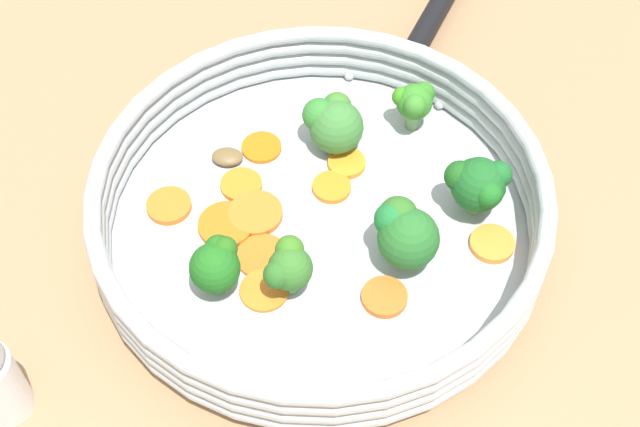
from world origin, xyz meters
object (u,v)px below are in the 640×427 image
carrot_slice_2 (241,185)px  carrot_slice_0 (264,291)px  broccoli_floret_2 (404,231)px  carrot_slice_10 (261,147)px  carrot_slice_7 (332,187)px  carrot_slice_3 (226,225)px  broccoli_floret_0 (288,265)px  carrot_slice_4 (384,297)px  carrot_slice_5 (492,244)px  carrot_slice_8 (169,206)px  broccoli_floret_4 (478,184)px  mushroom_piece_0 (227,157)px  broccoli_floret_1 (216,264)px  broccoli_floret_5 (415,101)px  carrot_slice_6 (347,163)px  carrot_slice_9 (263,256)px  carrot_slice_1 (256,213)px  skillet (320,228)px  broccoli_floret_3 (334,123)px

carrot_slice_2 → carrot_slice_0: bearing=166.8°
carrot_slice_2 → broccoli_floret_2: (-0.12, -0.09, 0.03)m
carrot_slice_10 → carrot_slice_7: bearing=-152.1°
carrot_slice_3 → carrot_slice_10: bearing=-42.7°
broccoli_floret_0 → carrot_slice_4: bearing=-124.4°
carrot_slice_5 → carrot_slice_10: carrot_slice_5 is taller
carrot_slice_0 → carrot_slice_8: 0.11m
carrot_slice_5 → carrot_slice_8: size_ratio=0.96×
broccoli_floret_4 → mushroom_piece_0: size_ratio=2.07×
carrot_slice_2 → carrot_slice_5: bearing=-132.2°
broccoli_floret_1 → broccoli_floret_5: same height
broccoli_floret_1 → broccoli_floret_5: 0.23m
carrot_slice_0 → broccoli_floret_2: bearing=-98.6°
carrot_slice_10 → broccoli_floret_0: 0.15m
carrot_slice_6 → carrot_slice_8: bearing=81.5°
carrot_slice_0 → carrot_slice_9: (0.03, -0.01, -0.00)m
carrot_slice_3 → carrot_slice_8: (0.04, 0.03, 0.00)m
carrot_slice_4 → carrot_slice_10: bearing=7.6°
carrot_slice_7 → mushroom_piece_0: (0.07, 0.07, 0.00)m
carrot_slice_10 → broccoli_floret_1: 0.14m
carrot_slice_6 → broccoli_floret_4: broccoli_floret_4 is taller
carrot_slice_2 → carrot_slice_3: bearing=140.3°
carrot_slice_3 → broccoli_floret_1: size_ratio=0.93×
carrot_slice_2 → broccoli_floret_2: size_ratio=0.62×
broccoli_floret_0 → carrot_slice_6: bearing=-46.5°
carrot_slice_10 → broccoli_floret_5: 0.14m
carrot_slice_1 → broccoli_floret_0: bearing=177.2°
carrot_slice_8 → carrot_slice_10: bearing=-74.7°
carrot_slice_4 → carrot_slice_6: (0.13, -0.03, -0.00)m
carrot_slice_0 → broccoli_floret_5: size_ratio=0.79×
carrot_slice_0 → mushroom_piece_0: mushroom_piece_0 is taller
broccoli_floret_2 → mushroom_piece_0: size_ratio=2.11×
carrot_slice_10 → broccoli_floret_4: size_ratio=0.62×
carrot_slice_10 → carrot_slice_8: bearing=105.3°
carrot_slice_5 → broccoli_floret_5: broccoli_floret_5 is taller
carrot_slice_8 → broccoli_floret_2: size_ratio=0.66×
broccoli_floret_1 → mushroom_piece_0: (0.11, -0.05, -0.03)m
skillet → broccoli_floret_2: broccoli_floret_2 is taller
broccoli_floret_1 → mushroom_piece_0: bearing=-25.0°
carrot_slice_0 → broccoli_floret_5: bearing=-61.6°
carrot_slice_4 → broccoli_floret_4: (0.04, -0.11, 0.03)m
carrot_slice_7 → broccoli_floret_0: broccoli_floret_0 is taller
carrot_slice_6 → mushroom_piece_0: mushroom_piece_0 is taller
broccoli_floret_3 → broccoli_floret_4: size_ratio=0.91×
carrot_slice_1 → carrot_slice_2: bearing=-1.8°
carrot_slice_2 → carrot_slice_8: (0.01, 0.06, 0.00)m
carrot_slice_5 → skillet: bearing=55.5°
carrot_slice_5 → broccoli_floret_2: bearing=72.0°
carrot_slice_4 → carrot_slice_5: 0.10m
carrot_slice_4 → broccoli_floret_3: broccoli_floret_3 is taller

